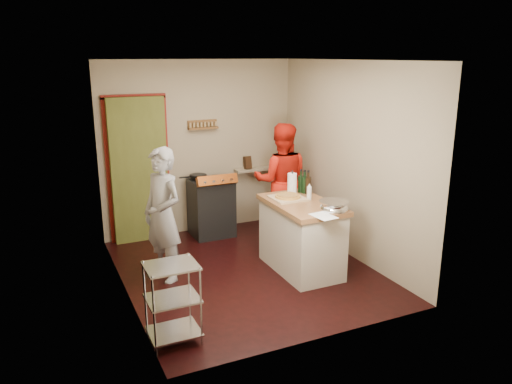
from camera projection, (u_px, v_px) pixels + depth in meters
floor at (246, 270)px, 6.37m from camera, size 3.50×3.50×0.00m
back_wall at (158, 162)px, 7.37m from camera, size 3.00×0.44×2.60m
left_wall at (119, 184)px, 5.42m from camera, size 0.04×3.50×2.60m
right_wall at (349, 161)px, 6.63m from camera, size 0.04×3.50×2.60m
ceiling at (245, 59)px, 5.68m from camera, size 3.00×3.50×0.02m
stove at (211, 207)px, 7.52m from camera, size 0.60×0.63×1.00m
wire_shelving at (173, 299)px, 4.69m from camera, size 0.48×0.40×0.80m
island at (302, 234)px, 6.28m from camera, size 0.71×1.33×1.21m
person_stripe at (163, 215)px, 5.94m from camera, size 0.60×0.70×1.63m
person_red at (281, 181)px, 7.40m from camera, size 1.03×0.95×1.71m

